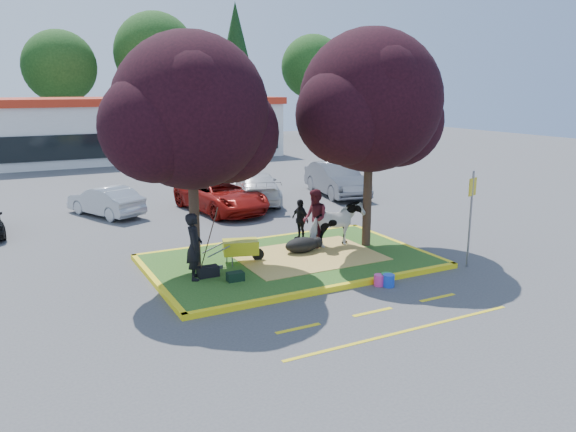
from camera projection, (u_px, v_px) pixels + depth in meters
name	position (u px, v px, depth m)	size (l,w,h in m)	color
ground	(290.00, 263.00, 16.87)	(90.00, 90.00, 0.00)	#424244
median_island	(290.00, 261.00, 16.85)	(8.00, 5.00, 0.15)	#225019
curb_near	(336.00, 288.00, 14.62)	(8.30, 0.16, 0.15)	yellow
curb_far	(255.00, 241.00, 19.08)	(8.30, 0.16, 0.15)	yellow
curb_left	(155.00, 282.00, 15.02)	(0.16, 5.30, 0.15)	yellow
curb_right	(398.00, 244.00, 18.68)	(0.16, 5.30, 0.15)	yellow
straw_bedding	(308.00, 256.00, 17.10)	(4.20, 3.00, 0.01)	#E5C15E
tree_purple_left	(191.00, 119.00, 14.97)	(5.06, 4.20, 6.51)	black
tree_purple_right	(371.00, 107.00, 17.31)	(5.30, 4.40, 6.82)	black
fire_lane_stripe_a	(298.00, 328.00, 12.34)	(1.10, 0.12, 0.01)	yellow
fire_lane_stripe_b	(373.00, 312.00, 13.24)	(1.10, 0.12, 0.01)	yellow
fire_lane_stripe_c	(438.00, 298.00, 14.14)	(1.10, 0.12, 0.01)	yellow
fire_lane_long	(405.00, 331.00, 12.20)	(6.00, 0.10, 0.01)	yellow
retail_building	(139.00, 127.00, 41.45)	(20.40, 8.40, 4.40)	silver
treeline	(100.00, 56.00, 48.19)	(46.58, 7.80, 14.63)	black
cow	(336.00, 224.00, 17.95)	(0.80, 1.75, 1.48)	white
calf	(302.00, 245.00, 17.41)	(1.11, 0.63, 0.48)	black
handler	(194.00, 246.00, 14.88)	(0.66, 0.43, 1.81)	black
visitor_a	(315.00, 218.00, 17.89)	(0.91, 0.71, 1.87)	#4C151F
visitor_b	(300.00, 220.00, 18.78)	(0.81, 0.34, 1.39)	black
wheelbarrow	(241.00, 247.00, 16.35)	(1.81, 0.86, 0.68)	black
gear_bag_dark	(208.00, 271.00, 15.23)	(0.57, 0.31, 0.29)	black
gear_bag_green	(235.00, 276.00, 14.91)	(0.45, 0.28, 0.24)	black
sign_post	(471.00, 208.00, 16.14)	(0.39, 0.15, 2.86)	slate
bucket_green	(387.00, 279.00, 14.99)	(0.31, 0.31, 0.33)	#179630
bucket_pink	(379.00, 280.00, 14.96)	(0.28, 0.28, 0.30)	#F63694
bucket_blue	(389.00, 281.00, 14.89)	(0.31, 0.31, 0.33)	blue
car_silver	(106.00, 201.00, 22.99)	(1.30, 3.72, 1.23)	#B0B4B9
car_red	(221.00, 195.00, 23.74)	(2.34, 5.09, 1.41)	maroon
car_white	(257.00, 188.00, 25.50)	(1.96, 4.82, 1.40)	silver
car_grey	(336.00, 179.00, 27.26)	(1.68, 4.82, 1.59)	slate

